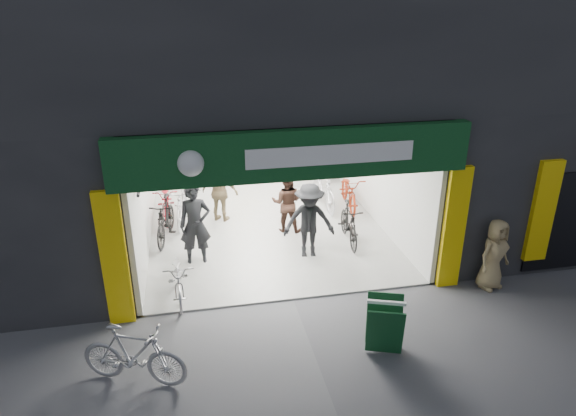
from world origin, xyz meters
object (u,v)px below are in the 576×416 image
object	(u,v)px
parked_bike	(134,355)
sandwich_board	(385,324)
bike_right_front	(349,224)
pedestrian_near	(494,254)
bike_left_front	(179,277)

from	to	relation	value
parked_bike	sandwich_board	bearing A→B (deg)	-67.94
bike_right_front	sandwich_board	bearing A→B (deg)	-94.21
bike_right_front	pedestrian_near	distance (m)	3.38
bike_left_front	sandwich_board	world-z (taller)	sandwich_board
pedestrian_near	bike_right_front	bearing A→B (deg)	112.96
sandwich_board	bike_right_front	bearing A→B (deg)	100.67
bike_left_front	parked_bike	size ratio (longest dim) A/B	0.97
bike_right_front	sandwich_board	distance (m)	4.05
pedestrian_near	sandwich_board	distance (m)	3.27
sandwich_board	pedestrian_near	bearing A→B (deg)	47.00
bike_left_front	sandwich_board	xyz separation A→B (m)	(3.38, -2.39, 0.08)
parked_bike	sandwich_board	distance (m)	4.07
parked_bike	pedestrian_near	xyz separation A→B (m)	(6.97, 1.46, 0.24)
pedestrian_near	bike_left_front	bearing A→B (deg)	152.98
bike_left_front	bike_right_front	xyz separation A→B (m)	(4.03, 1.61, 0.07)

